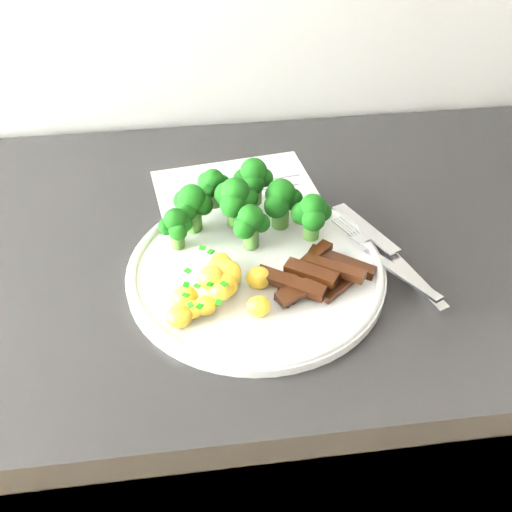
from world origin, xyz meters
TOP-DOWN VIEW (x-y plane):
  - counter at (-0.05, 1.68)m, footprint 2.36×0.59m
  - recipe_paper at (-0.14, 1.71)m, footprint 0.26×0.34m
  - plate at (-0.14, 1.61)m, footprint 0.30×0.30m
  - broccoli at (-0.15, 1.69)m, footprint 0.21×0.12m
  - potatoes at (-0.19, 1.57)m, footprint 0.12×0.11m
  - beef_strips at (-0.08, 1.58)m, footprint 0.15×0.10m
  - fork at (0.01, 1.60)m, footprint 0.09×0.16m
  - knife at (0.03, 1.60)m, footprint 0.09×0.20m

SIDE VIEW (x-z plane):
  - counter at x=-0.05m, z-range 0.00..0.88m
  - recipe_paper at x=-0.14m, z-range 0.88..0.89m
  - plate at x=-0.14m, z-range 0.88..0.90m
  - knife at x=0.03m, z-range 0.88..0.90m
  - fork at x=0.01m, z-range 0.89..0.91m
  - beef_strips at x=-0.08m, z-range 0.89..0.92m
  - potatoes at x=-0.19m, z-range 0.89..0.93m
  - broccoli at x=-0.15m, z-range 0.90..0.97m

